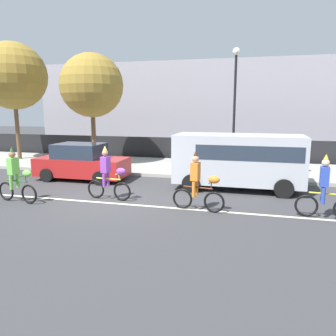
{
  "coord_description": "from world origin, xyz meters",
  "views": [
    {
      "loc": [
        4.85,
        -10.48,
        3.21
      ],
      "look_at": [
        1.83,
        1.2,
        1.0
      ],
      "focal_mm": 35.0,
      "sensor_mm": 36.0,
      "label": 1
    }
  ],
  "objects": [
    {
      "name": "ground_plane",
      "position": [
        0.0,
        0.0,
        0.0
      ],
      "size": [
        80.0,
        80.0,
        0.0
      ],
      "primitive_type": "plane",
      "color": "#38383A"
    },
    {
      "name": "parade_cyclist_cobalt",
      "position": [
        7.04,
        -0.36,
        0.84
      ],
      "size": [
        1.72,
        0.5,
        1.92
      ],
      "color": "black",
      "rests_on": "ground"
    },
    {
      "name": "parked_van_silver",
      "position": [
        4.4,
        2.7,
        1.28
      ],
      "size": [
        5.0,
        2.22,
        2.18
      ],
      "color": "silver",
      "rests_on": "ground"
    },
    {
      "name": "parade_cyclist_purple",
      "position": [
        -0.0,
        -0.07,
        0.84
      ],
      "size": [
        1.72,
        0.5,
        1.92
      ],
      "color": "black",
      "rests_on": "ground"
    },
    {
      "name": "parade_cyclist_orange",
      "position": [
        3.28,
        -0.56,
        0.84
      ],
      "size": [
        1.71,
        0.52,
        1.92
      ],
      "color": "black",
      "rests_on": "ground"
    },
    {
      "name": "road_centre_line",
      "position": [
        0.0,
        -0.5,
        0.0
      ],
      "size": [
        36.0,
        0.14,
        0.01
      ],
      "primitive_type": "cube",
      "color": "beige",
      "rests_on": "ground"
    },
    {
      "name": "sidewalk_curb",
      "position": [
        0.0,
        6.5,
        0.07
      ],
      "size": [
        60.0,
        5.0,
        0.15
      ],
      "primitive_type": "cube",
      "color": "#9E9B93",
      "rests_on": "ground"
    },
    {
      "name": "pedestrian_onlooker",
      "position": [
        7.1,
        6.0,
        1.01
      ],
      "size": [
        0.32,
        0.2,
        1.62
      ],
      "color": "#33333D",
      "rests_on": "sidewalk_curb"
    },
    {
      "name": "fence_line",
      "position": [
        0.0,
        9.4,
        0.7
      ],
      "size": [
        40.0,
        0.08,
        1.4
      ],
      "primitive_type": "cube",
      "color": "black",
      "rests_on": "ground"
    },
    {
      "name": "street_tree_near_lamp",
      "position": [
        -3.58,
        5.87,
        4.39
      ],
      "size": [
        3.38,
        3.38,
        5.94
      ],
      "color": "brown",
      "rests_on": "sidewalk_curb"
    },
    {
      "name": "parked_car_red",
      "position": [
        -2.62,
        2.71,
        0.78
      ],
      "size": [
        4.1,
        1.92,
        1.64
      ],
      "color": "#AD1E1E",
      "rests_on": "ground"
    },
    {
      "name": "street_tree_far_corner",
      "position": [
        -8.98,
        6.52,
        5.07
      ],
      "size": [
        3.91,
        3.91,
        6.88
      ],
      "color": "brown",
      "rests_on": "sidewalk_curb"
    },
    {
      "name": "parade_cyclist_lime",
      "position": [
        -2.92,
        -1.17,
        0.84
      ],
      "size": [
        1.71,
        0.52,
        1.92
      ],
      "color": "black",
      "rests_on": "ground"
    },
    {
      "name": "building_backdrop",
      "position": [
        1.65,
        18.0,
        3.36
      ],
      "size": [
        28.0,
        8.0,
        6.72
      ],
      "primitive_type": "cube",
      "color": "#99939E",
      "rests_on": "ground"
    },
    {
      "name": "street_lamp_post",
      "position": [
        3.93,
        5.89,
        3.99
      ],
      "size": [
        0.36,
        0.36,
        5.86
      ],
      "color": "black",
      "rests_on": "sidewalk_curb"
    }
  ]
}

